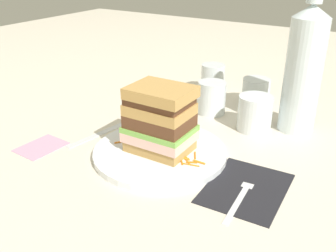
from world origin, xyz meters
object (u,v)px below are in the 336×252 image
Objects in this scene: empty_tumbler_2 at (212,98)px; empty_tumbler_0 at (256,92)px; fork at (242,193)px; knife at (102,132)px; juice_glass at (255,115)px; napkin_pink at (41,147)px; sandwich at (160,120)px; napkin_dark at (246,188)px; main_plate at (160,152)px; water_bottle at (304,69)px; empty_tumbler_1 at (213,79)px.

empty_tumbler_0 is at bearing 55.97° from empty_tumbler_2.
empty_tumbler_2 is (-0.20, 0.29, 0.04)m from fork.
empty_tumbler_0 reaches higher than knife.
napkin_pink is (-0.34, -0.32, -0.03)m from juice_glass.
sandwich reaches higher than knife.
knife is 0.42m from empty_tumbler_0.
sandwich is 0.21m from napkin_dark.
sandwich is 1.66× the size of empty_tumbler_2.
juice_glass is (0.11, 0.22, 0.03)m from main_plate.
knife is (-0.36, 0.06, -0.00)m from fork.
napkin_dark is (0.19, -0.02, -0.08)m from sandwich.
fork is (0.19, -0.04, -0.00)m from main_plate.
water_bottle reaches higher than sandwich.
empty_tumbler_0 is 0.13m from empty_tumbler_2.
empty_tumbler_2 reaches higher than napkin_dark.
water_bottle reaches higher than empty_tumbler_2.
main_plate is at bearing -99.88° from empty_tumbler_0.
empty_tumbler_1 is 0.52m from napkin_pink.
sandwich reaches higher than main_plate.
juice_glass is 0.98× the size of empty_tumbler_1.
knife is 2.78× the size of empty_tumbler_0.
empty_tumbler_0 reaches higher than main_plate.
empty_tumbler_1 is at bearing 123.08° from napkin_dark.
juice_glass is at bearing -16.36° from empty_tumbler_2.
juice_glass is 0.14m from water_bottle.
empty_tumbler_0 is (0.06, 0.36, -0.04)m from sandwich.
sandwich reaches higher than empty_tumbler_0.
empty_tumbler_1 reaches higher than main_plate.
main_plate is 1.33× the size of knife.
main_plate is 1.98× the size of sandwich.
water_bottle is 0.19m from empty_tumbler_0.
empty_tumbler_0 is 0.55m from napkin_pink.
fork is 2.03× the size of empty_tumbler_1.
sandwich is at bearing -125.75° from water_bottle.
main_plate is 0.19m from napkin_dark.
fork is (0.00, -0.02, 0.00)m from napkin_dark.
water_bottle reaches higher than fork.
knife is at bearing 174.56° from napkin_dark.
water_bottle reaches higher than knife.
empty_tumbler_0 is (0.23, 0.35, 0.03)m from knife.
water_bottle is at bearing -35.44° from empty_tumbler_0.
napkin_pink is at bearing -107.29° from empty_tumbler_1.
empty_tumbler_1 is at bearing 101.09° from sandwich.
fork is 0.42m from empty_tumbler_0.
empty_tumbler_2 is 0.42m from napkin_pink.
napkin_dark is 0.84× the size of knife.
water_bottle is 3.92× the size of empty_tumbler_2.
knife is 0.13m from napkin_pink.
napkin_pink is at bearing -137.21° from juice_glass.
empty_tumbler_1 is at bearing 168.63° from empty_tumbler_0.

